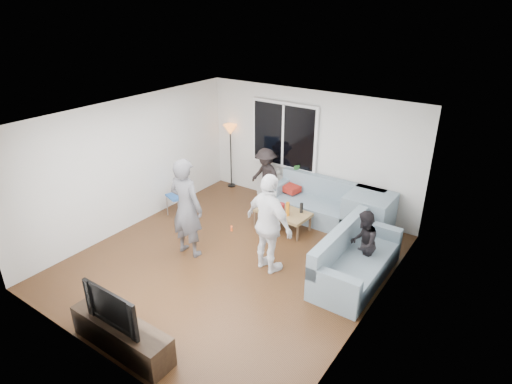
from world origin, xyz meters
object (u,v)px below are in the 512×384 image
Objects in this scene: coffee_table at (282,220)px; tv_console at (122,335)px; floor_lamp at (231,156)px; side_chair at (178,196)px; sofa_right_section at (357,257)px; player_right at (269,224)px; spectator_back at (266,177)px; television at (117,305)px; spectator_right at (363,243)px; sofa_back_section at (324,203)px; player_left at (186,208)px.

coffee_table is 4.00m from tv_console.
floor_lamp is 0.97× the size of tv_console.
side_chair is 0.55× the size of floor_lamp.
player_right reaches higher than sofa_right_section.
player_right is at bearing -39.65° from spectator_back.
television is (2.13, -3.26, 0.29)m from side_chair.
player_right is at bearing 114.04° from sofa_right_section.
tv_console is at bearing -37.04° from side_chair.
side_chair reaches higher than tv_console.
television is (-1.94, -3.45, 0.14)m from spectator_right.
spectator_right is at bearing -16.18° from coffee_table.
spectator_back is at bearing -14.69° from floor_lamp.
sofa_back_section reaches higher than tv_console.
television reaches higher than side_chair.
player_left is 2.44m from television.
sofa_back_section is at bearing -74.47° from player_right.
sofa_back_section is at bearing -145.11° from spectator_right.
side_chair is 0.54× the size of tv_console.
side_chair is 0.49× the size of player_right.
player_right is at bearing -42.18° from floor_lamp.
spectator_right reaches higher than tv_console.
tv_console is (2.13, -5.12, -0.56)m from floor_lamp.
spectator_right is 0.89× the size of spectator_back.
floor_lamp is at bearing 172.55° from sofa_back_section.
floor_lamp reaches higher than television.
sofa_right_section is 1.25× the size of tv_console.
player_right is (2.73, -2.47, 0.10)m from floor_lamp.
side_chair is at bearing 89.90° from sofa_right_section.
player_left is 1.90× the size of television.
spectator_back is at bearing 100.61° from tv_console.
floor_lamp reaches higher than side_chair.
spectator_back is (-2.84, 1.55, 0.23)m from sofa_right_section.
spectator_back is (-0.94, 0.80, 0.45)m from coffee_table.
coffee_table is (-0.53, -0.77, -0.22)m from sofa_back_section.
spectator_back reaches higher than side_chair.
sofa_back_section is 1.98× the size of spectator_right.
sofa_back_section is at bearing 83.17° from television.
player_left reaches higher than floor_lamp.
player_right reaches higher than spectator_right.
sofa_right_section is at bearing 19.68° from side_chair.
sofa_back_section reaches higher than coffee_table.
side_chair is at bearing 123.19° from television.
floor_lamp is 3.68m from player_right.
side_chair reaches higher than sofa_back_section.
sofa_back_section is 4.81m from tv_console.
spectator_right reaches higher than television.
spectator_back is 1.35× the size of television.
spectator_right is at bearing -22.34° from floor_lamp.
spectator_back is at bearing 100.61° from television.
player_right is at bearing -70.43° from spectator_right.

